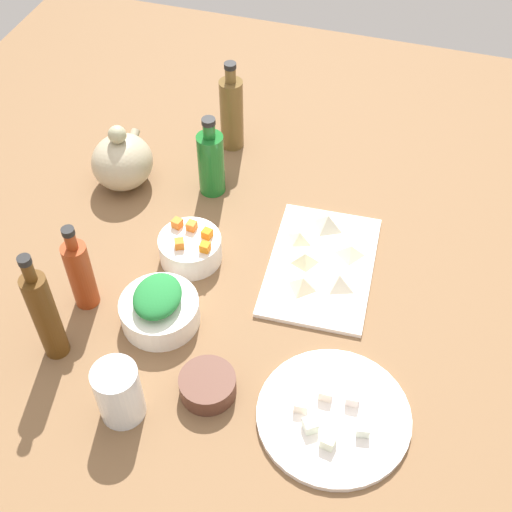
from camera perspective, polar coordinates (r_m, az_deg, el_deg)
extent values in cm
cube|color=brown|center=(136.64, 0.00, -1.83)|extent=(190.00, 190.00, 3.00)
cube|color=white|center=(136.69, 5.45, -0.81)|extent=(31.74, 22.11, 1.00)
cylinder|color=white|center=(117.40, 6.50, -13.13)|extent=(25.86, 25.86, 1.20)
cylinder|color=white|center=(127.37, -8.03, -4.61)|extent=(14.67, 14.67, 5.23)
cylinder|color=white|center=(136.70, -5.52, 0.61)|extent=(12.52, 12.52, 5.54)
cylinder|color=brown|center=(118.29, -4.16, -10.71)|extent=(9.80, 9.80, 4.02)
ellipsoid|color=tan|center=(153.46, -11.12, 7.73)|extent=(14.13, 13.26, 11.75)
sphere|color=#A7A782|center=(148.86, -11.53, 9.92)|extent=(3.96, 3.96, 3.96)
cylinder|color=tan|center=(156.60, -10.28, 9.52)|extent=(5.38, 2.00, 3.93)
cylinder|color=#1B6A26|center=(148.13, -3.77, 7.68)|extent=(5.77, 5.77, 14.65)
cylinder|color=#1B6A26|center=(142.51, -3.95, 10.43)|extent=(2.59, 2.59, 3.29)
cylinder|color=black|center=(141.16, -4.00, 11.16)|extent=(2.88, 2.88, 1.20)
cylinder|color=brown|center=(159.57, -2.05, 11.75)|extent=(5.40, 5.40, 17.36)
cylinder|color=brown|center=(153.67, -2.15, 14.88)|extent=(2.43, 2.43, 3.45)
cylinder|color=black|center=(152.42, -2.18, 15.62)|extent=(2.70, 2.70, 1.20)
cylinder|color=#513110|center=(121.75, -17.18, -4.88)|extent=(4.42, 4.42, 19.65)
cylinder|color=#513110|center=(112.97, -18.49, -1.23)|extent=(1.99, 1.99, 4.01)
cylinder|color=black|center=(111.11, -18.81, -0.35)|extent=(2.21, 2.21, 1.20)
cylinder|color=#963515|center=(129.31, -14.44, -1.57)|extent=(4.64, 4.64, 14.98)
cylinder|color=#963515|center=(122.67, -15.24, 1.23)|extent=(2.09, 2.09, 3.47)
cylinder|color=black|center=(121.04, -15.46, 1.99)|extent=(2.32, 2.32, 1.20)
cylinder|color=white|center=(114.94, -11.40, -11.15)|extent=(7.59, 7.59, 11.67)
cube|color=orange|center=(132.81, -6.42, 1.03)|extent=(2.40, 2.40, 1.80)
cube|color=orange|center=(134.19, -4.11, 1.88)|extent=(2.13, 2.13, 1.80)
cube|color=orange|center=(131.73, -4.28, 0.75)|extent=(1.90, 1.90, 1.80)
cube|color=orange|center=(136.76, -6.61, 2.74)|extent=(2.19, 2.19, 1.80)
cube|color=orange|center=(135.96, -5.41, 2.53)|extent=(2.01, 2.01, 1.80)
ellipsoid|color=#217734|center=(123.91, -8.25, -3.36)|extent=(11.70, 9.89, 3.65)
cube|color=white|center=(114.93, 8.93, -14.09)|extent=(2.57, 2.57, 2.20)
cube|color=white|center=(117.48, 8.08, -11.68)|extent=(2.27, 2.27, 2.20)
cube|color=white|center=(115.99, 3.77, -12.29)|extent=(2.34, 2.34, 2.20)
cube|color=white|center=(114.27, 4.56, -13.92)|extent=(3.06, 3.06, 2.20)
cube|color=white|center=(117.48, 5.85, -11.30)|extent=(2.24, 2.24, 2.20)
cube|color=white|center=(113.22, 6.06, -15.14)|extent=(2.53, 2.53, 2.20)
pyramid|color=beige|center=(131.16, 3.94, -2.23)|extent=(5.21, 4.74, 2.63)
pyramid|color=beige|center=(142.46, 6.02, 2.90)|extent=(6.04, 6.25, 3.19)
pyramid|color=beige|center=(135.30, 4.13, -0.20)|extent=(4.97, 5.28, 2.63)
pyramid|color=beige|center=(137.96, 7.91, 0.50)|extent=(5.28, 4.96, 2.34)
pyramid|color=beige|center=(139.68, 3.67, 1.66)|extent=(4.89, 5.25, 2.15)
pyramid|color=beige|center=(132.15, 6.97, -2.02)|extent=(6.20, 6.46, 2.74)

